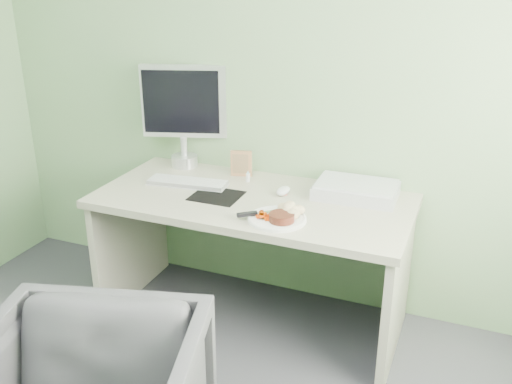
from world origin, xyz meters
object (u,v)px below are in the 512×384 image
at_px(plate, 277,219).
at_px(monitor, 184,110).
at_px(scanner, 356,191).
at_px(desk, 253,230).

relative_size(plate, monitor, 0.47).
bearing_deg(monitor, scanner, -23.49).
relative_size(plate, scanner, 0.66).
distance_m(scanner, monitor, 1.08).
xyz_separation_m(scanner, monitor, (-1.03, 0.11, 0.30)).
distance_m(plate, monitor, 0.98).
bearing_deg(monitor, plate, -52.33).
height_order(desk, monitor, monitor).
relative_size(desk, scanner, 3.89).
relative_size(desk, monitor, 2.74).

